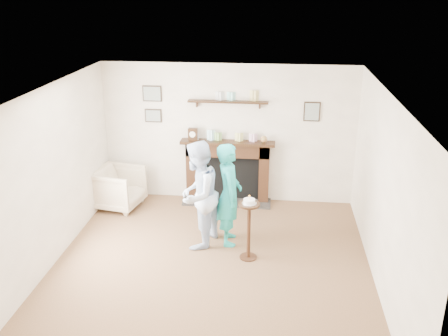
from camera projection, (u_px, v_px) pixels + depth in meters
The scene contains 6 objects.
ground at pixel (210, 270), 7.02m from camera, with size 5.00×5.00×0.00m, color brown.
room_shell at pixel (215, 145), 7.09m from camera, with size 4.54×5.02×2.52m.
armchair at pixel (120, 207), 8.98m from camera, with size 0.78×0.80×0.73m, color tan.
man at pixel (199, 244), 7.70m from camera, with size 0.80×0.63×1.65m, color #A6B2D0.
woman at pixel (229, 241), 7.79m from camera, with size 0.58×0.38×1.60m, color #21BDBF.
pedestal_table at pixel (249, 220), 7.11m from camera, with size 0.31×0.31×1.00m.
Camera 1 is at (0.85, -6.01, 3.81)m, focal length 40.00 mm.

